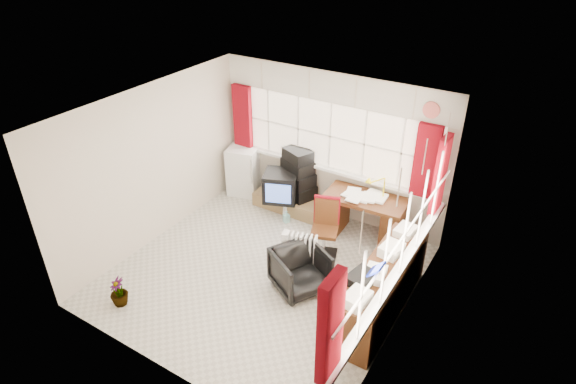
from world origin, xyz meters
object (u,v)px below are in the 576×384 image
object	(u,v)px
desk_lamp	(384,184)
credenza	(382,288)
task_chair	(325,225)
office_chair	(300,271)
crt_tv	(281,186)
tv_bench	(293,203)
mini_fridge	(244,170)
radiator	(301,257)
desk	(364,215)

from	to	relation	value
desk_lamp	credenza	distance (m)	1.78
task_chair	office_chair	xyz separation A→B (m)	(0.10, -0.92, -0.19)
desk_lamp	crt_tv	size ratio (longest dim) A/B	0.54
tv_bench	crt_tv	size ratio (longest dim) A/B	1.96
crt_tv	credenza	bearing A→B (deg)	-29.45
mini_fridge	office_chair	bearing A→B (deg)	-38.46
task_chair	radiator	bearing A→B (deg)	-95.66
crt_tv	desk	bearing A→B (deg)	1.87
task_chair	mini_fridge	bearing A→B (deg)	157.98
office_chair	mini_fridge	xyz separation A→B (m)	(-2.26, 1.79, 0.14)
desk_lamp	radiator	bearing A→B (deg)	-114.02
office_chair	credenza	size ratio (longest dim) A/B	0.35
desk	office_chair	size ratio (longest dim) A/B	1.89
task_chair	crt_tv	world-z (taller)	task_chair
desk	tv_bench	size ratio (longest dim) A/B	0.94
office_chair	mini_fridge	distance (m)	2.88
task_chair	tv_bench	distance (m)	1.37
desk_lamp	radiator	xyz separation A→B (m)	(-0.63, -1.41, -0.73)
mini_fridge	desk	bearing A→B (deg)	-4.09
radiator	tv_bench	xyz separation A→B (m)	(-1.00, 1.40, -0.15)
tv_bench	crt_tv	bearing A→B (deg)	-135.24
office_chair	crt_tv	distance (m)	2.04
desk	desk_lamp	bearing A→B (deg)	25.06
desk	desk_lamp	size ratio (longest dim) A/B	3.40
crt_tv	mini_fridge	distance (m)	0.98
crt_tv	task_chair	bearing A→B (deg)	-28.09
tv_bench	desk	bearing A→B (deg)	-4.05
desk	radiator	bearing A→B (deg)	-106.80
office_chair	desk_lamp	bearing A→B (deg)	13.93
task_chair	desk_lamp	bearing A→B (deg)	54.71
office_chair	radiator	xyz separation A→B (m)	(-0.16, 0.31, -0.04)
credenza	tv_bench	size ratio (longest dim) A/B	1.43
desk_lamp	tv_bench	bearing A→B (deg)	-179.57
crt_tv	radiator	bearing A→B (deg)	-47.54
tv_bench	credenza	bearing A→B (deg)	-33.70
credenza	tv_bench	distance (m)	2.75
task_chair	crt_tv	bearing A→B (deg)	151.91
office_chair	tv_bench	size ratio (longest dim) A/B	0.50
desk_lamp	office_chair	bearing A→B (deg)	-105.29
office_chair	crt_tv	size ratio (longest dim) A/B	0.97
credenza	crt_tv	xyz separation A→B (m)	(-2.43, 1.37, 0.11)
credenza	mini_fridge	bearing A→B (deg)	154.67
crt_tv	mini_fridge	size ratio (longest dim) A/B	0.79
desk_lamp	task_chair	xyz separation A→B (m)	(-0.57, -0.80, -0.50)
radiator	crt_tv	xyz separation A→B (m)	(-1.15, 1.25, 0.23)
desk_lamp	radiator	size ratio (longest dim) A/B	0.58
radiator	desk	bearing A→B (deg)	73.20
desk_lamp	radiator	distance (m)	1.71
radiator	credenza	world-z (taller)	credenza
desk	crt_tv	world-z (taller)	desk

